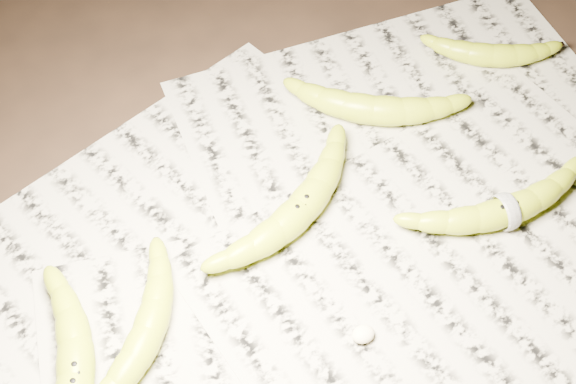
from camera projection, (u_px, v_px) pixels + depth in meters
name	position (u px, v px, depth m)	size (l,w,h in m)	color
ground	(313.00, 237.00, 0.93)	(3.00, 3.00, 0.00)	black
newspaper_patch	(326.00, 256.00, 0.91)	(0.90, 0.70, 0.01)	#A29E8B
banana_left_a	(74.00, 379.00, 0.80)	(0.23, 0.06, 0.04)	#98B416
banana_left_b	(147.00, 332.00, 0.83)	(0.19, 0.06, 0.04)	#98B416
banana_center	(300.00, 208.00, 0.92)	(0.22, 0.07, 0.04)	#98B416
banana_taped	(506.00, 210.00, 0.92)	(0.22, 0.06, 0.04)	#98B416
banana_upper_a	(374.00, 108.00, 1.01)	(0.20, 0.06, 0.04)	#98B416
banana_upper_b	(492.00, 53.00, 1.08)	(0.16, 0.05, 0.03)	#98B416
measuring_tape	(506.00, 210.00, 0.92)	(0.05, 0.05, 0.00)	white
flesh_chunk_c	(363.00, 333.00, 0.84)	(0.02, 0.02, 0.01)	#FFF0C5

